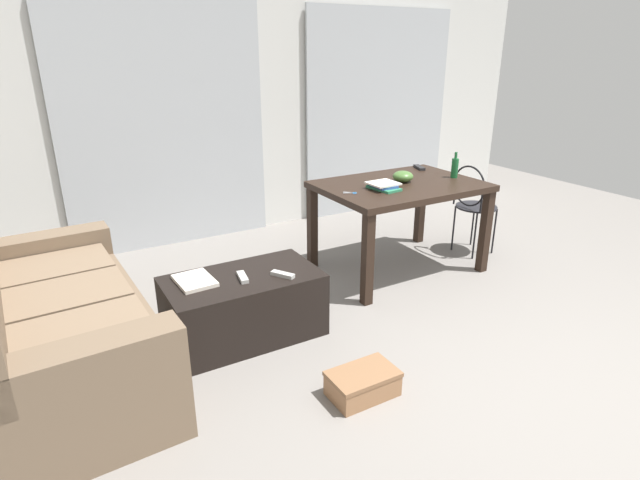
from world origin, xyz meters
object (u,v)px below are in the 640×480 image
(magazine, at_px, (195,281))
(bottle_near, at_px, (455,167))
(coffee_table, at_px, (244,306))
(shoebox, at_px, (363,383))
(tv_remote_primary, at_px, (283,275))
(book_stack, at_px, (383,186))
(couch, at_px, (53,330))
(bowl, at_px, (403,176))
(craft_table, at_px, (400,195))
(tv_remote_on_table, at_px, (419,167))
(tv_remote_secondary, at_px, (243,277))
(wire_chair, at_px, (473,200))
(scissors, at_px, (352,193))

(magazine, bearing_deg, bottle_near, 2.80)
(coffee_table, height_order, shoebox, coffee_table)
(coffee_table, bearing_deg, shoebox, -70.36)
(bottle_near, distance_m, tv_remote_primary, 1.91)
(bottle_near, height_order, book_stack, bottle_near)
(couch, xyz_separation_m, magazine, (0.80, -0.05, 0.13))
(bowl, xyz_separation_m, tv_remote_primary, (-1.36, -0.53, -0.35))
(magazine, bearing_deg, shoebox, -60.72)
(craft_table, relative_size, tv_remote_on_table, 7.58)
(couch, relative_size, craft_table, 1.42)
(coffee_table, bearing_deg, bowl, 14.23)
(tv_remote_secondary, bearing_deg, couch, -178.29)
(wire_chair, bearing_deg, bottle_near, -175.95)
(couch, height_order, scissors, couch)
(craft_table, relative_size, wire_chair, 1.56)
(craft_table, height_order, bottle_near, bottle_near)
(tv_remote_primary, relative_size, magazine, 0.57)
(couch, distance_m, tv_remote_secondary, 1.09)
(couch, height_order, wire_chair, wire_chair)
(tv_remote_primary, height_order, magazine, tv_remote_primary)
(book_stack, bearing_deg, bowl, 20.97)
(tv_remote_on_table, bearing_deg, bottle_near, -66.35)
(couch, distance_m, shoebox, 1.74)
(tv_remote_primary, bearing_deg, bottle_near, -18.29)
(shoebox, bearing_deg, coffee_table, 109.64)
(tv_remote_secondary, bearing_deg, craft_table, 24.66)
(wire_chair, height_order, tv_remote_secondary, wire_chair)
(craft_table, relative_size, tv_remote_primary, 8.22)
(craft_table, xyz_separation_m, tv_remote_secondary, (-1.54, -0.41, -0.21))
(coffee_table, bearing_deg, tv_remote_secondary, -105.59)
(wire_chair, relative_size, magazine, 3.00)
(tv_remote_on_table, xyz_separation_m, scissors, (-0.98, -0.38, -0.01))
(craft_table, relative_size, magazine, 4.68)
(coffee_table, bearing_deg, wire_chair, 7.77)
(scissors, bearing_deg, coffee_table, -162.79)
(book_stack, bearing_deg, wire_chair, 1.22)
(wire_chair, xyz_separation_m, bowl, (-0.74, 0.08, 0.28))
(magazine, distance_m, shoebox, 1.18)
(wire_chair, bearing_deg, tv_remote_primary, -168.04)
(coffee_table, relative_size, tv_remote_on_table, 5.72)
(couch, height_order, tv_remote_on_table, tv_remote_on_table)
(coffee_table, relative_size, bottle_near, 4.49)
(book_stack, height_order, magazine, book_stack)
(coffee_table, xyz_separation_m, tv_remote_primary, (0.22, -0.13, 0.23))
(tv_remote_on_table, xyz_separation_m, magazine, (-2.29, -0.64, -0.32))
(coffee_table, distance_m, shoebox, 0.96)
(wire_chair, height_order, bottle_near, bottle_near)
(book_stack, bearing_deg, coffee_table, -167.26)
(scissors, relative_size, shoebox, 0.27)
(shoebox, bearing_deg, magazine, 122.21)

